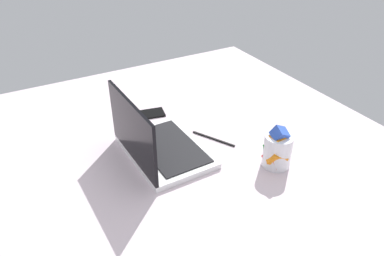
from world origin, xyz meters
TOP-DOWN VIEW (x-y plane):
  - bed_mattress at (0.00, 0.00)cm, footprint 180.00×140.00cm
  - laptop at (15.72, 12.15)cm, footprint 33.59×23.85cm
  - snack_cup at (-7.13, -18.89)cm, footprint 9.78×9.64cm
  - cell_phone at (42.37, 4.57)cm, footprint 9.45×15.07cm
  - charger_cable at (14.92, -9.37)cm, footprint 15.25×8.60cm

SIDE VIEW (x-z plane):
  - bed_mattress at x=0.00cm, z-range 0.00..18.00cm
  - charger_cable at x=14.92cm, z-range 18.00..18.60cm
  - cell_phone at x=42.37cm, z-range 18.00..18.80cm
  - laptop at x=15.72cm, z-range 10.91..33.91cm
  - snack_cup at x=-7.13cm, z-range 16.42..31.53cm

